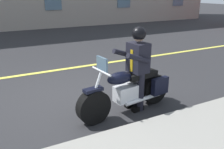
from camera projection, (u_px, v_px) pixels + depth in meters
name	position (u px, v px, depth m)	size (l,w,h in m)	color
ground_plane	(71.00, 95.00, 5.69)	(80.00, 80.00, 0.00)	#28282B
lane_center_stripe	(51.00, 71.00, 7.37)	(60.00, 0.16, 0.01)	#E5DB4C
motorcycle_main	(129.00, 91.00, 4.79)	(2.22, 0.77, 1.26)	black
rider_main	(137.00, 62.00, 4.70)	(0.67, 0.61, 1.74)	black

